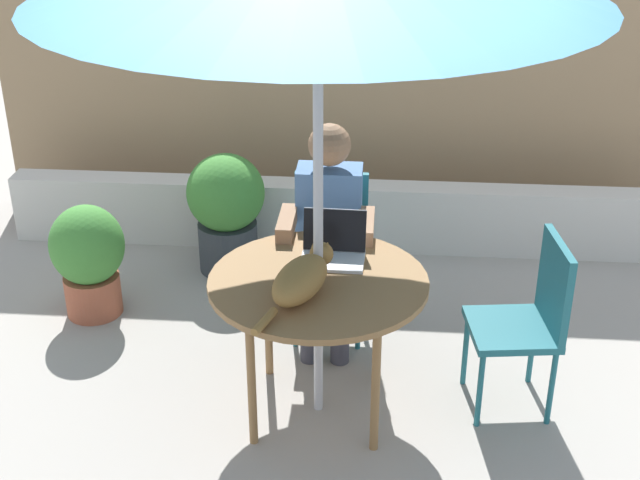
{
  "coord_description": "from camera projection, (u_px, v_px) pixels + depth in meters",
  "views": [
    {
      "loc": [
        0.29,
        -3.47,
        2.67
      ],
      "look_at": [
        0.0,
        0.1,
        0.88
      ],
      "focal_mm": 49.13,
      "sensor_mm": 36.0,
      "label": 1
    }
  ],
  "objects": [
    {
      "name": "chair_occupied",
      "position": [
        330.0,
        241.0,
        4.79
      ],
      "size": [
        0.4,
        0.4,
        0.89
      ],
      "color": "#1E606B",
      "rests_on": "ground"
    },
    {
      "name": "patio_table",
      "position": [
        318.0,
        291.0,
        4.01
      ],
      "size": [
        1.01,
        1.01,
        0.73
      ],
      "color": "olive",
      "rests_on": "ground"
    },
    {
      "name": "ground_plane",
      "position": [
        318.0,
        408.0,
        4.31
      ],
      "size": [
        14.0,
        14.0,
        0.0
      ],
      "primitive_type": "plane",
      "color": "gray"
    },
    {
      "name": "chair_empty",
      "position": [
        531.0,
        312.0,
        4.12
      ],
      "size": [
        0.45,
        0.45,
        0.89
      ],
      "color": "#1E606B",
      "rests_on": "ground"
    },
    {
      "name": "potted_plant_near_fence",
      "position": [
        88.0,
        256.0,
        4.96
      ],
      "size": [
        0.42,
        0.42,
        0.67
      ],
      "color": "#9E5138",
      "rests_on": "ground"
    },
    {
      "name": "fence_back",
      "position": [
        346.0,
        88.0,
        6.01
      ],
      "size": [
        4.87,
        0.08,
        1.83
      ],
      "primitive_type": "cube",
      "color": "#937756",
      "rests_on": "ground"
    },
    {
      "name": "cat",
      "position": [
        302.0,
        278.0,
        3.82
      ],
      "size": [
        0.33,
        0.61,
        0.17
      ],
      "color": "olive",
      "rests_on": "patio_table"
    },
    {
      "name": "potted_plant_by_chair",
      "position": [
        226.0,
        208.0,
        5.42
      ],
      "size": [
        0.48,
        0.48,
        0.77
      ],
      "color": "#33383D",
      "rests_on": "ground"
    },
    {
      "name": "planter_wall_low",
      "position": [
        340.0,
        215.0,
        5.79
      ],
      "size": [
        4.39,
        0.2,
        0.45
      ],
      "primitive_type": "cube",
      "color": "beige",
      "rests_on": "ground"
    },
    {
      "name": "person_seated",
      "position": [
        328.0,
        226.0,
        4.57
      ],
      "size": [
        0.48,
        0.48,
        1.23
      ],
      "color": "#4C72A5",
      "rests_on": "ground"
    },
    {
      "name": "laptop",
      "position": [
        334.0,
        245.0,
        4.16
      ],
      "size": [
        0.31,
        0.26,
        0.21
      ],
      "color": "silver",
      "rests_on": "patio_table"
    }
  ]
}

